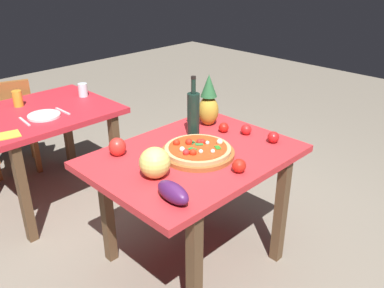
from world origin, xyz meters
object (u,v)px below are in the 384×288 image
(bell_pepper, at_px, (117,147))
(fork_utensil, at_px, (24,122))
(pineapple_left, at_px, (209,103))
(pizza_board, at_px, (198,153))
(tomato_near_board, at_px, (273,137))
(dinner_plate, at_px, (44,116))
(pizza, at_px, (198,148))
(dining_chair, at_px, (9,121))
(eggplant, at_px, (173,192))
(background_table, at_px, (43,124))
(napkin_folded, at_px, (8,135))
(display_table, at_px, (194,169))
(tomato_by_bottle, at_px, (224,127))
(wine_bottle, at_px, (193,113))
(melon, at_px, (155,163))
(tomato_at_corner, at_px, (246,130))
(drinking_glass_water, at_px, (83,90))
(drinking_glass_juice, at_px, (18,99))
(tomato_beside_pepper, at_px, (239,166))
(knife_utensil, at_px, (63,111))

(bell_pepper, distance_m, fork_utensil, 0.86)
(pineapple_left, bearing_deg, pizza_board, -144.13)
(fork_utensil, bearing_deg, tomato_near_board, -51.46)
(dinner_plate, bearing_deg, pizza, -74.08)
(dining_chair, height_order, eggplant, dining_chair)
(background_table, bearing_deg, fork_utensil, -143.03)
(napkin_folded, bearing_deg, fork_utensil, 40.00)
(display_table, height_order, pizza, pizza)
(tomato_near_board, distance_m, napkin_folded, 1.62)
(tomato_by_bottle, distance_m, napkin_folded, 1.34)
(wine_bottle, distance_m, pineapple_left, 0.20)
(dining_chair, relative_size, melon, 5.36)
(pineapple_left, bearing_deg, tomato_at_corner, -80.30)
(drinking_glass_water, distance_m, fork_utensil, 0.60)
(bell_pepper, relative_size, tomato_at_corner, 1.62)
(pizza, bearing_deg, drinking_glass_juice, 103.62)
(display_table, distance_m, wine_bottle, 0.35)
(background_table, distance_m, eggplant, 1.55)
(background_table, height_order, fork_utensil, fork_utensil)
(display_table, relative_size, drinking_glass_water, 11.09)
(wine_bottle, bearing_deg, pineapple_left, 15.08)
(eggplant, distance_m, tomato_by_bottle, 0.83)
(tomato_beside_pepper, relative_size, drinking_glass_juice, 0.62)
(dining_chair, distance_m, dinner_plate, 0.83)
(napkin_folded, bearing_deg, eggplant, -79.65)
(display_table, bearing_deg, wine_bottle, 45.54)
(tomato_near_board, relative_size, drinking_glass_water, 0.67)
(pizza_board, distance_m, tomato_near_board, 0.48)
(bell_pepper, distance_m, tomato_by_bottle, 0.69)
(dining_chair, bearing_deg, fork_utensil, 95.90)
(drinking_glass_juice, bearing_deg, eggplant, -91.66)
(tomato_beside_pepper, relative_size, drinking_glass_water, 0.71)
(tomato_at_corner, height_order, napkin_folded, tomato_at_corner)
(melon, xyz_separation_m, drinking_glass_juice, (-0.04, 1.51, -0.02))
(drinking_glass_juice, height_order, knife_utensil, drinking_glass_juice)
(display_table, relative_size, dining_chair, 1.35)
(pizza_board, height_order, melon, melon)
(wine_bottle, distance_m, fork_utensil, 1.16)
(pizza, bearing_deg, napkin_folded, 122.29)
(pizza_board, distance_m, tomato_beside_pepper, 0.29)
(tomato_beside_pepper, distance_m, tomato_at_corner, 0.49)
(dining_chair, bearing_deg, drinking_glass_juice, 100.48)
(dining_chair, distance_m, eggplant, 2.21)
(display_table, height_order, dining_chair, dining_chair)
(tomato_near_board, relative_size, tomato_at_corner, 1.06)
(wine_bottle, height_order, tomato_beside_pepper, wine_bottle)
(tomato_at_corner, distance_m, knife_utensil, 1.32)
(pizza_board, bearing_deg, melon, -177.08)
(pizza, bearing_deg, dinner_plate, 105.92)
(drinking_glass_water, bearing_deg, tomato_beside_pepper, -93.16)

